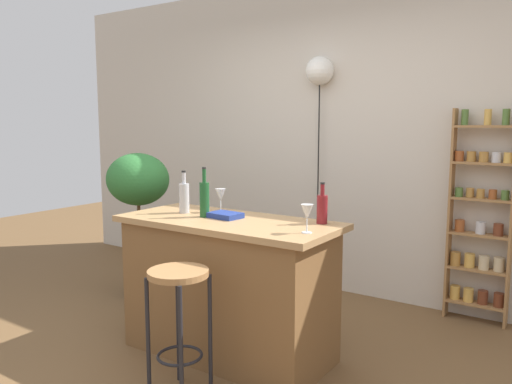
{
  "coord_description": "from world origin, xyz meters",
  "views": [
    {
      "loc": [
        1.97,
        -2.29,
        1.53
      ],
      "look_at": [
        0.05,
        0.55,
        1.06
      ],
      "focal_mm": 35.93,
      "sensor_mm": 36.0,
      "label": 1
    }
  ],
  "objects_px": {
    "plant_stool": "(141,271)",
    "wine_glass_left": "(221,195)",
    "bar_stool": "(179,303)",
    "potted_plant": "(138,187)",
    "bottle_vinegar": "(322,208)",
    "wine_glass_center": "(307,213)",
    "pendant_globe_light": "(320,73)",
    "bottle_wine_red": "(204,198)",
    "bottle_sauce_amber": "(184,197)",
    "cookbook": "(225,215)",
    "spice_shelf": "(480,221)"
  },
  "relations": [
    {
      "from": "bar_stool",
      "to": "potted_plant",
      "type": "distance_m",
      "value": 1.85
    },
    {
      "from": "plant_stool",
      "to": "bottle_wine_red",
      "type": "height_order",
      "value": "bottle_wine_red"
    },
    {
      "from": "pendant_globe_light",
      "to": "bottle_sauce_amber",
      "type": "bearing_deg",
      "value": -99.49
    },
    {
      "from": "bar_stool",
      "to": "wine_glass_center",
      "type": "relative_size",
      "value": 4.44
    },
    {
      "from": "potted_plant",
      "to": "pendant_globe_light",
      "type": "height_order",
      "value": "pendant_globe_light"
    },
    {
      "from": "potted_plant",
      "to": "plant_stool",
      "type": "bearing_deg",
      "value": 0.0
    },
    {
      "from": "bar_stool",
      "to": "bottle_sauce_amber",
      "type": "relative_size",
      "value": 2.48
    },
    {
      "from": "plant_stool",
      "to": "potted_plant",
      "type": "xyz_separation_m",
      "value": [
        0.0,
        0.0,
        0.76
      ]
    },
    {
      "from": "cookbook",
      "to": "pendant_globe_light",
      "type": "bearing_deg",
      "value": 99.25
    },
    {
      "from": "wine_glass_left",
      "to": "plant_stool",
      "type": "bearing_deg",
      "value": 165.15
    },
    {
      "from": "bottle_sauce_amber",
      "to": "bottle_wine_red",
      "type": "bearing_deg",
      "value": -10.45
    },
    {
      "from": "bar_stool",
      "to": "bottle_vinegar",
      "type": "bearing_deg",
      "value": 59.0
    },
    {
      "from": "plant_stool",
      "to": "potted_plant",
      "type": "bearing_deg",
      "value": 0.0
    },
    {
      "from": "wine_glass_center",
      "to": "potted_plant",
      "type": "bearing_deg",
      "value": 163.86
    },
    {
      "from": "spice_shelf",
      "to": "pendant_globe_light",
      "type": "distance_m",
      "value": 1.82
    },
    {
      "from": "bottle_wine_red",
      "to": "wine_glass_center",
      "type": "distance_m",
      "value": 0.8
    },
    {
      "from": "bottle_vinegar",
      "to": "wine_glass_left",
      "type": "bearing_deg",
      "value": -178.2
    },
    {
      "from": "spice_shelf",
      "to": "pendant_globe_light",
      "type": "height_order",
      "value": "pendant_globe_light"
    },
    {
      "from": "plant_stool",
      "to": "wine_glass_left",
      "type": "height_order",
      "value": "wine_glass_left"
    },
    {
      "from": "spice_shelf",
      "to": "bottle_wine_red",
      "type": "bearing_deg",
      "value": -132.83
    },
    {
      "from": "spice_shelf",
      "to": "wine_glass_center",
      "type": "height_order",
      "value": "spice_shelf"
    },
    {
      "from": "bottle_wine_red",
      "to": "potted_plant",
      "type": "bearing_deg",
      "value": 156.44
    },
    {
      "from": "cookbook",
      "to": "pendant_globe_light",
      "type": "distance_m",
      "value": 1.83
    },
    {
      "from": "spice_shelf",
      "to": "plant_stool",
      "type": "distance_m",
      "value": 2.85
    },
    {
      "from": "cookbook",
      "to": "plant_stool",
      "type": "bearing_deg",
      "value": 166.14
    },
    {
      "from": "bottle_sauce_amber",
      "to": "pendant_globe_light",
      "type": "relative_size",
      "value": 0.14
    },
    {
      "from": "bottle_wine_red",
      "to": "wine_glass_center",
      "type": "height_order",
      "value": "bottle_wine_red"
    },
    {
      "from": "bottle_sauce_amber",
      "to": "wine_glass_center",
      "type": "xyz_separation_m",
      "value": [
        1.01,
        -0.1,
        0.01
      ]
    },
    {
      "from": "bottle_wine_red",
      "to": "bottle_sauce_amber",
      "type": "relative_size",
      "value": 1.12
    },
    {
      "from": "pendant_globe_light",
      "to": "wine_glass_left",
      "type": "bearing_deg",
      "value": -92.84
    },
    {
      "from": "wine_glass_center",
      "to": "pendant_globe_light",
      "type": "height_order",
      "value": "pendant_globe_light"
    },
    {
      "from": "bottle_vinegar",
      "to": "potted_plant",
      "type": "bearing_deg",
      "value": 171.71
    },
    {
      "from": "wine_glass_center",
      "to": "spice_shelf",
      "type": "bearing_deg",
      "value": 68.55
    },
    {
      "from": "spice_shelf",
      "to": "plant_stool",
      "type": "relative_size",
      "value": 3.82
    },
    {
      "from": "bottle_wine_red",
      "to": "wine_glass_center",
      "type": "bearing_deg",
      "value": -4.23
    },
    {
      "from": "spice_shelf",
      "to": "wine_glass_center",
      "type": "bearing_deg",
      "value": -111.45
    },
    {
      "from": "potted_plant",
      "to": "bottle_wine_red",
      "type": "xyz_separation_m",
      "value": [
        1.17,
        -0.51,
        0.07
      ]
    },
    {
      "from": "bottle_wine_red",
      "to": "plant_stool",
      "type": "bearing_deg",
      "value": 156.44
    },
    {
      "from": "bar_stool",
      "to": "bottle_vinegar",
      "type": "distance_m",
      "value": 1.03
    },
    {
      "from": "plant_stool",
      "to": "wine_glass_left",
      "type": "xyz_separation_m",
      "value": [
        1.15,
        -0.3,
        0.81
      ]
    },
    {
      "from": "bottle_wine_red",
      "to": "pendant_globe_light",
      "type": "bearing_deg",
      "value": 88.55
    },
    {
      "from": "cookbook",
      "to": "bottle_wine_red",
      "type": "bearing_deg",
      "value": -154.65
    },
    {
      "from": "bar_stool",
      "to": "spice_shelf",
      "type": "xyz_separation_m",
      "value": [
        1.15,
        2.1,
        0.25
      ]
    },
    {
      "from": "bar_stool",
      "to": "pendant_globe_light",
      "type": "height_order",
      "value": "pendant_globe_light"
    },
    {
      "from": "potted_plant",
      "to": "wine_glass_left",
      "type": "bearing_deg",
      "value": -14.85
    },
    {
      "from": "bottle_vinegar",
      "to": "bar_stool",
      "type": "bearing_deg",
      "value": -121.0
    },
    {
      "from": "plant_stool",
      "to": "cookbook",
      "type": "relative_size",
      "value": 2.04
    },
    {
      "from": "wine_glass_left",
      "to": "pendant_globe_light",
      "type": "distance_m",
      "value": 1.64
    },
    {
      "from": "bottle_vinegar",
      "to": "bottle_wine_red",
      "type": "height_order",
      "value": "bottle_wine_red"
    },
    {
      "from": "bottle_sauce_amber",
      "to": "cookbook",
      "type": "bearing_deg",
      "value": 1.39
    }
  ]
}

